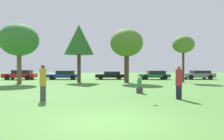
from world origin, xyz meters
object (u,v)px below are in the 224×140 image
at_px(tree_2, 127,43).
at_px(parked_car_blue, 64,75).
at_px(parked_car_green, 155,75).
at_px(parked_car_red, 20,75).
at_px(frisbee, 140,64).
at_px(tree_1, 79,40).
at_px(parked_car_black, 110,75).
at_px(bystander_sitting, 139,86).
at_px(tree_0, 19,40).
at_px(person_thrower, 43,82).
at_px(tree_3, 183,45).
at_px(parked_car_grey, 198,75).
at_px(person_catcher, 179,83).

height_order(tree_2, parked_car_blue, tree_2).
xyz_separation_m(parked_car_blue, parked_car_green, (12.69, -0.03, 0.01)).
relative_size(parked_car_red, parked_car_blue, 0.96).
relative_size(frisbee, tree_1, 0.04).
bearing_deg(frisbee, parked_car_black, 93.97).
relative_size(bystander_sitting, tree_0, 0.18).
bearing_deg(bystander_sitting, tree_2, 90.16).
bearing_deg(parked_car_green, parked_car_blue, -1.86).
relative_size(person_thrower, bystander_sitting, 1.65).
distance_m(person_thrower, frisbee, 5.15).
distance_m(tree_3, parked_car_green, 7.20).
height_order(bystander_sitting, tree_3, tree_3).
relative_size(person_thrower, tree_3, 0.35).
relative_size(tree_2, parked_car_grey, 1.34).
bearing_deg(parked_car_grey, frisbee, 58.36).
bearing_deg(tree_1, tree_2, -6.63).
height_order(parked_car_blue, parked_car_black, parked_car_blue).
xyz_separation_m(bystander_sitting, tree_0, (-11.35, 8.56, 4.05)).
xyz_separation_m(person_catcher, tree_0, (-13.07, 11.41, 3.62)).
xyz_separation_m(tree_0, parked_car_black, (9.60, 7.92, -3.93)).
height_order(bystander_sitting, parked_car_red, parked_car_red).
xyz_separation_m(parked_car_black, parked_car_green, (6.22, -0.29, 0.05)).
relative_size(frisbee, parked_car_black, 0.07).
height_order(person_thrower, parked_car_blue, person_thrower).
bearing_deg(bystander_sitting, frisbee, -97.77).
relative_size(person_thrower, tree_2, 0.31).
height_order(tree_1, tree_2, tree_1).
height_order(parked_car_blue, parked_car_green, parked_car_blue).
bearing_deg(parked_car_red, frisbee, 124.18).
relative_size(person_catcher, parked_car_grey, 0.41).
height_order(tree_2, tree_3, tree_2).
distance_m(person_thrower, parked_car_black, 19.98).
xyz_separation_m(frisbee, tree_0, (-10.95, 11.53, 2.63)).
bearing_deg(tree_0, tree_2, 6.22).
bearing_deg(parked_car_blue, tree_1, 114.48).
relative_size(parked_car_red, parked_car_grey, 0.99).
height_order(person_thrower, tree_1, tree_1).
bearing_deg(parked_car_red, tree_2, 154.48).
bearing_deg(parked_car_blue, frisbee, 110.45).
bearing_deg(person_thrower, frisbee, -0.33).
bearing_deg(frisbee, tree_2, 88.30).
height_order(tree_1, parked_car_green, tree_1).
bearing_deg(tree_2, frisbee, -91.70).
relative_size(person_catcher, parked_car_red, 0.41).
bearing_deg(tree_3, tree_2, -175.65).
bearing_deg(tree_2, person_thrower, -112.78).
distance_m(tree_1, parked_car_green, 12.13).
bearing_deg(bystander_sitting, person_catcher, -58.90).
bearing_deg(parked_car_red, parked_car_green, 178.79).
relative_size(tree_2, parked_car_black, 1.45).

